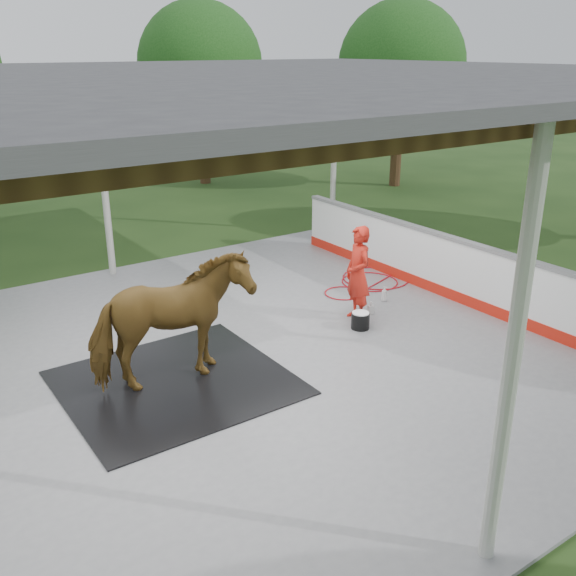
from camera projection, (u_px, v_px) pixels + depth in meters
ground at (228, 363)px, 9.48m from camera, size 100.00×100.00×0.00m
concrete_slab at (228, 361)px, 9.47m from camera, size 12.00×10.00×0.05m
pavilion_structure at (218, 82)px, 8.07m from camera, size 12.60×10.60×4.05m
dasher_board at (446, 267)px, 11.73m from camera, size 0.16×8.00×1.15m
tree_belt at (206, 92)px, 8.98m from camera, size 28.00×28.00×5.80m
rubber_mat at (176, 383)px, 8.80m from camera, size 2.93×2.75×0.02m
horse at (171, 322)px, 8.48m from camera, size 2.20×1.13×1.80m
handler at (358, 274)px, 10.59m from camera, size 0.51×0.66×1.62m
wash_bucket at (360, 320)px, 10.46m from camera, size 0.30×0.30×0.28m
soap_bottle_a at (384, 294)px, 11.59m from camera, size 0.15×0.15×0.28m
soap_bottle_b at (371, 308)px, 11.06m from camera, size 0.12×0.12×0.22m
hose_coil at (369, 281)px, 12.57m from camera, size 2.33×1.32×0.02m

